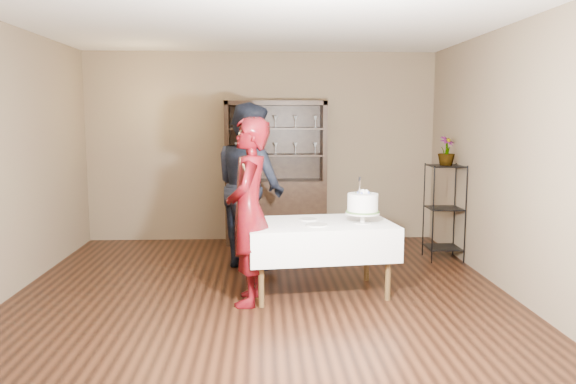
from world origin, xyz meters
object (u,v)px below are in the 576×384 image
at_px(cake, 363,205).
at_px(woman, 249,212).
at_px(cake_table, 318,239).
at_px(man, 250,186).
at_px(plant_etagere, 444,208).
at_px(potted_plant, 446,151).
at_px(china_hutch, 276,196).

bearing_deg(cake, woman, -169.60).
height_order(cake_table, man, man).
height_order(plant_etagere, man, man).
distance_m(cake_table, woman, 0.81).
height_order(woman, cake, woman).
bearing_deg(plant_etagere, cake_table, -142.83).
height_order(plant_etagere, potted_plant, potted_plant).
xyz_separation_m(woman, potted_plant, (2.38, 1.53, 0.48)).
xyz_separation_m(china_hutch, cake_table, (0.37, -2.35, -0.11)).
xyz_separation_m(plant_etagere, woman, (-2.40, -1.57, 0.24)).
distance_m(china_hutch, plant_etagere, 2.33).
xyz_separation_m(china_hutch, potted_plant, (2.07, -1.10, 0.70)).
relative_size(plant_etagere, woman, 0.67).
relative_size(china_hutch, plant_etagere, 1.67).
xyz_separation_m(cake_table, cake, (0.43, -0.07, 0.36)).
bearing_deg(china_hutch, man, -104.47).
xyz_separation_m(cake_table, potted_plant, (1.69, 1.25, 0.81)).
bearing_deg(plant_etagere, potted_plant, -107.84).
distance_m(woman, cake, 1.14).
height_order(man, potted_plant, man).
bearing_deg(man, cake, -165.64).
bearing_deg(plant_etagere, cake, -133.04).
distance_m(china_hutch, cake, 2.56).
relative_size(cake, potted_plant, 1.30).
bearing_deg(plant_etagere, woman, -146.77).
height_order(woman, man, man).
height_order(man, cake, man).
xyz_separation_m(china_hutch, man, (-0.33, -1.29, 0.31)).
xyz_separation_m(plant_etagere, cake, (-1.27, -1.36, 0.27)).
relative_size(woman, cake, 3.81).
relative_size(cake_table, woman, 0.88).
bearing_deg(potted_plant, man, -175.35).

